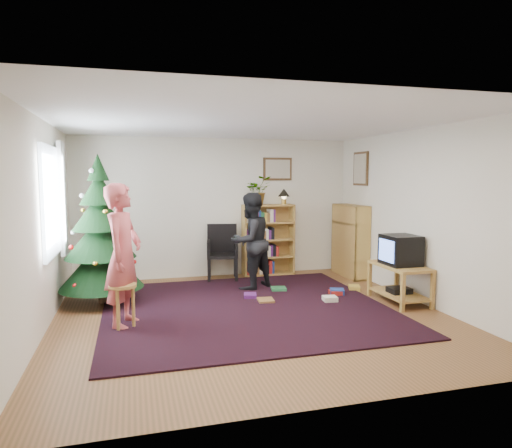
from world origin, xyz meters
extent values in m
plane|color=brown|center=(0.00, 0.00, 0.00)|extent=(5.00, 5.00, 0.00)
plane|color=white|center=(0.00, 0.00, 2.50)|extent=(5.00, 5.00, 0.00)
cube|color=silver|center=(0.00, 2.50, 1.25)|extent=(5.00, 0.02, 2.50)
cube|color=silver|center=(0.00, -2.50, 1.25)|extent=(5.00, 0.02, 2.50)
cube|color=silver|center=(-2.50, 0.00, 1.25)|extent=(0.02, 5.00, 2.50)
cube|color=silver|center=(2.50, 0.00, 1.25)|extent=(0.02, 5.00, 2.50)
cube|color=black|center=(0.00, 0.30, 0.01)|extent=(3.80, 3.60, 0.02)
cube|color=silver|center=(-2.47, 0.60, 1.50)|extent=(0.04, 1.20, 1.40)
cube|color=silver|center=(-2.43, 1.30, 1.50)|extent=(0.06, 0.35, 1.60)
cube|color=#4C3319|center=(1.15, 2.48, 1.95)|extent=(0.55, 0.03, 0.42)
cube|color=beige|center=(1.15, 2.48, 1.95)|extent=(0.47, 0.01, 0.34)
cube|color=#4C3319|center=(2.48, 1.75, 1.95)|extent=(0.03, 0.50, 0.60)
cube|color=beige|center=(2.48, 1.75, 1.95)|extent=(0.01, 0.42, 0.52)
cylinder|color=#3F2816|center=(-1.93, 1.12, 0.11)|extent=(0.11, 0.11, 0.23)
cone|color=black|center=(-1.93, 1.12, 0.56)|extent=(1.18, 1.18, 0.66)
cone|color=black|center=(-1.93, 1.12, 0.96)|extent=(0.99, 0.99, 0.59)
cone|color=black|center=(-1.93, 1.12, 1.32)|extent=(0.76, 0.76, 0.52)
cone|color=black|center=(-1.93, 1.12, 1.65)|extent=(0.53, 0.53, 0.45)
cone|color=black|center=(-1.93, 1.12, 1.94)|extent=(0.30, 0.30, 0.38)
cube|color=#B89141|center=(0.93, 2.34, 0.65)|extent=(0.95, 0.30, 1.30)
cube|color=#B89141|center=(0.93, 2.34, 1.29)|extent=(0.95, 0.30, 0.03)
cube|color=#B89141|center=(2.34, 1.83, 0.65)|extent=(0.30, 0.95, 1.30)
cube|color=#B89141|center=(2.34, 1.83, 1.29)|extent=(0.30, 0.95, 0.03)
cube|color=#B89141|center=(2.22, 0.04, 0.53)|extent=(0.52, 0.94, 0.04)
cube|color=#B89141|center=(1.99, -0.40, 0.26)|extent=(0.05, 0.05, 0.51)
cube|color=#B89141|center=(2.45, -0.40, 0.26)|extent=(0.05, 0.05, 0.51)
cube|color=#B89141|center=(1.99, 0.48, 0.26)|extent=(0.05, 0.05, 0.51)
cube|color=#B89141|center=(2.45, 0.48, 0.26)|extent=(0.05, 0.05, 0.51)
cube|color=#B89141|center=(2.22, 0.04, 0.12)|extent=(0.48, 0.90, 0.03)
cube|color=black|center=(2.22, 0.04, 0.17)|extent=(0.30, 0.25, 0.08)
cube|color=black|center=(2.22, 0.04, 0.76)|extent=(0.45, 0.49, 0.43)
cube|color=#5C86F9|center=(1.99, 0.04, 0.76)|extent=(0.01, 0.38, 0.31)
cube|color=black|center=(0.03, 2.14, 0.43)|extent=(0.61, 0.61, 0.05)
cube|color=black|center=(0.03, 2.38, 0.70)|extent=(0.53, 0.14, 0.53)
cube|color=black|center=(-0.20, 1.90, 0.22)|extent=(0.06, 0.06, 0.43)
cube|color=black|center=(0.26, 1.90, 0.22)|extent=(0.06, 0.06, 0.43)
cube|color=black|center=(-0.20, 2.37, 0.22)|extent=(0.06, 0.06, 0.43)
cube|color=black|center=(0.26, 2.37, 0.22)|extent=(0.06, 0.06, 0.43)
cylinder|color=#B89141|center=(-1.62, -0.12, 0.52)|extent=(0.33, 0.33, 0.04)
cylinder|color=#B89141|center=(-1.50, -0.12, 0.25)|extent=(0.04, 0.04, 0.51)
cylinder|color=#B89141|center=(-1.68, -0.02, 0.25)|extent=(0.04, 0.04, 0.51)
cylinder|color=#B89141|center=(-1.68, -0.22, 0.25)|extent=(0.04, 0.04, 0.51)
imported|color=#B8494C|center=(-1.60, 0.01, 0.87)|extent=(0.62, 0.74, 1.74)
imported|color=black|center=(0.34, 1.37, 0.78)|extent=(0.95, 0.89, 1.56)
imported|color=gray|center=(0.73, 2.34, 1.56)|extent=(0.49, 0.44, 0.52)
cylinder|color=#A57F33|center=(1.23, 2.34, 1.35)|extent=(0.09, 0.09, 0.09)
sphere|color=#FFD88C|center=(1.23, 2.34, 1.45)|extent=(0.09, 0.09, 0.09)
cone|color=black|center=(1.23, 2.34, 1.52)|extent=(0.22, 0.22, 0.15)
cube|color=#A51E19|center=(1.49, 0.60, 0.04)|extent=(0.20, 0.20, 0.08)
cube|color=navy|center=(1.52, 0.62, 0.04)|extent=(0.20, 0.20, 0.08)
cube|color=#1E592D|center=(0.73, 1.10, 0.04)|extent=(0.20, 0.20, 0.08)
cube|color=gold|center=(1.92, 0.84, 0.04)|extent=(0.20, 0.20, 0.08)
cube|color=brown|center=(0.35, 0.53, 0.04)|extent=(0.20, 0.20, 0.08)
cube|color=beige|center=(1.25, 0.29, 0.04)|extent=(0.20, 0.20, 0.08)
cube|color=#4C1959|center=(0.18, 0.79, 0.04)|extent=(0.20, 0.20, 0.08)
camera|label=1|loc=(-1.49, -5.65, 1.82)|focal=32.00mm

